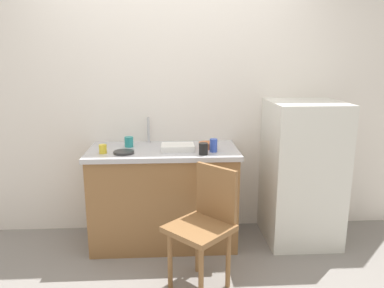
{
  "coord_description": "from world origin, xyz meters",
  "views": [
    {
      "loc": [
        0.02,
        -2.48,
        1.66
      ],
      "look_at": [
        0.2,
        0.6,
        0.93
      ],
      "focal_mm": 34.46,
      "sensor_mm": 36.0,
      "label": 1
    }
  ],
  "objects_px": {
    "refrigerator": "(302,172)",
    "cup_blue": "(214,145)",
    "cup_yellow": "(103,149)",
    "dish_tray": "(178,147)",
    "hotplate": "(124,152)",
    "chair": "(205,222)",
    "terracotta_bowl": "(207,145)",
    "cup_teal": "(129,142)",
    "cup_black": "(203,149)"
  },
  "relations": [
    {
      "from": "refrigerator",
      "to": "cup_blue",
      "type": "distance_m",
      "value": 0.88
    },
    {
      "from": "cup_blue",
      "to": "cup_yellow",
      "type": "xyz_separation_m",
      "value": [
        -0.92,
        -0.0,
        -0.02
      ]
    },
    {
      "from": "dish_tray",
      "to": "hotplate",
      "type": "xyz_separation_m",
      "value": [
        -0.45,
        -0.09,
        -0.02
      ]
    },
    {
      "from": "refrigerator",
      "to": "dish_tray",
      "type": "bearing_deg",
      "value": -177.79
    },
    {
      "from": "refrigerator",
      "to": "chair",
      "type": "distance_m",
      "value": 1.17
    },
    {
      "from": "refrigerator",
      "to": "terracotta_bowl",
      "type": "distance_m",
      "value": 0.91
    },
    {
      "from": "refrigerator",
      "to": "dish_tray",
      "type": "height_order",
      "value": "refrigerator"
    },
    {
      "from": "dish_tray",
      "to": "cup_blue",
      "type": "xyz_separation_m",
      "value": [
        0.3,
        -0.07,
        0.03
      ]
    },
    {
      "from": "refrigerator",
      "to": "cup_yellow",
      "type": "distance_m",
      "value": 1.77
    },
    {
      "from": "hotplate",
      "to": "cup_blue",
      "type": "bearing_deg",
      "value": 1.21
    },
    {
      "from": "cup_teal",
      "to": "terracotta_bowl",
      "type": "bearing_deg",
      "value": -8.61
    },
    {
      "from": "refrigerator",
      "to": "cup_black",
      "type": "height_order",
      "value": "refrigerator"
    },
    {
      "from": "terracotta_bowl",
      "to": "hotplate",
      "type": "relative_size",
      "value": 0.81
    },
    {
      "from": "chair",
      "to": "dish_tray",
      "type": "bearing_deg",
      "value": 151.88
    },
    {
      "from": "hotplate",
      "to": "terracotta_bowl",
      "type": "bearing_deg",
      "value": 10.39
    },
    {
      "from": "refrigerator",
      "to": "cup_teal",
      "type": "height_order",
      "value": "refrigerator"
    },
    {
      "from": "cup_blue",
      "to": "cup_black",
      "type": "relative_size",
      "value": 1.15
    },
    {
      "from": "cup_black",
      "to": "chair",
      "type": "bearing_deg",
      "value": -93.27
    },
    {
      "from": "refrigerator",
      "to": "cup_blue",
      "type": "bearing_deg",
      "value": -171.94
    },
    {
      "from": "cup_blue",
      "to": "cup_teal",
      "type": "height_order",
      "value": "cup_blue"
    },
    {
      "from": "refrigerator",
      "to": "terracotta_bowl",
      "type": "xyz_separation_m",
      "value": [
        -0.87,
        -0.0,
        0.26
      ]
    },
    {
      "from": "dish_tray",
      "to": "cup_blue",
      "type": "relative_size",
      "value": 2.55
    },
    {
      "from": "terracotta_bowl",
      "to": "cup_black",
      "type": "relative_size",
      "value": 1.43
    },
    {
      "from": "chair",
      "to": "terracotta_bowl",
      "type": "distance_m",
      "value": 0.79
    },
    {
      "from": "terracotta_bowl",
      "to": "hotplate",
      "type": "height_order",
      "value": "terracotta_bowl"
    },
    {
      "from": "hotplate",
      "to": "cup_yellow",
      "type": "height_order",
      "value": "cup_yellow"
    },
    {
      "from": "dish_tray",
      "to": "terracotta_bowl",
      "type": "height_order",
      "value": "terracotta_bowl"
    },
    {
      "from": "terracotta_bowl",
      "to": "cup_yellow",
      "type": "relative_size",
      "value": 1.85
    },
    {
      "from": "dish_tray",
      "to": "hotplate",
      "type": "bearing_deg",
      "value": -168.86
    },
    {
      "from": "hotplate",
      "to": "chair",
      "type": "bearing_deg",
      "value": -40.9
    },
    {
      "from": "cup_yellow",
      "to": "hotplate",
      "type": "bearing_deg",
      "value": -4.77
    },
    {
      "from": "hotplate",
      "to": "cup_yellow",
      "type": "xyz_separation_m",
      "value": [
        -0.17,
        0.01,
        0.03
      ]
    },
    {
      "from": "chair",
      "to": "cup_blue",
      "type": "relative_size",
      "value": 8.12
    },
    {
      "from": "dish_tray",
      "to": "terracotta_bowl",
      "type": "bearing_deg",
      "value": 9.06
    },
    {
      "from": "cup_blue",
      "to": "cup_teal",
      "type": "relative_size",
      "value": 1.22
    },
    {
      "from": "dish_tray",
      "to": "cup_teal",
      "type": "distance_m",
      "value": 0.45
    },
    {
      "from": "dish_tray",
      "to": "cup_yellow",
      "type": "bearing_deg",
      "value": -173.21
    },
    {
      "from": "refrigerator",
      "to": "terracotta_bowl",
      "type": "bearing_deg",
      "value": -179.8
    },
    {
      "from": "chair",
      "to": "cup_black",
      "type": "bearing_deg",
      "value": 132.78
    },
    {
      "from": "dish_tray",
      "to": "hotplate",
      "type": "relative_size",
      "value": 1.65
    },
    {
      "from": "cup_black",
      "to": "hotplate",
      "type": "bearing_deg",
      "value": 173.75
    },
    {
      "from": "chair",
      "to": "dish_tray",
      "type": "relative_size",
      "value": 3.18
    },
    {
      "from": "hotplate",
      "to": "cup_blue",
      "type": "xyz_separation_m",
      "value": [
        0.75,
        0.02,
        0.04
      ]
    },
    {
      "from": "refrigerator",
      "to": "cup_teal",
      "type": "xyz_separation_m",
      "value": [
        -1.55,
        0.1,
        0.28
      ]
    },
    {
      "from": "chair",
      "to": "cup_black",
      "type": "relative_size",
      "value": 9.3
    },
    {
      "from": "chair",
      "to": "cup_black",
      "type": "height_order",
      "value": "cup_black"
    },
    {
      "from": "chair",
      "to": "terracotta_bowl",
      "type": "xyz_separation_m",
      "value": [
        0.07,
        0.67,
        0.41
      ]
    },
    {
      "from": "cup_black",
      "to": "cup_teal",
      "type": "relative_size",
      "value": 1.06
    },
    {
      "from": "cup_yellow",
      "to": "chair",
      "type": "bearing_deg",
      "value": -34.91
    },
    {
      "from": "chair",
      "to": "dish_tray",
      "type": "height_order",
      "value": "dish_tray"
    }
  ]
}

